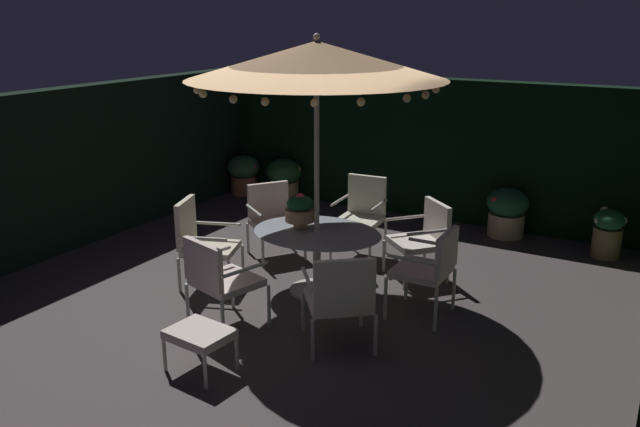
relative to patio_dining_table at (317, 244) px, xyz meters
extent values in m
cube|color=#413A3A|center=(-0.04, -0.32, -0.57)|extent=(7.49, 7.71, 0.02)
cube|color=black|center=(-0.04, 3.38, 0.49)|extent=(7.49, 0.30, 2.11)
cube|color=black|center=(-3.64, -0.32, 0.49)|extent=(0.30, 7.71, 2.11)
cylinder|color=beige|center=(0.00, 0.00, -0.55)|extent=(0.62, 0.62, 0.03)
cylinder|color=beige|center=(0.00, 0.00, -0.22)|extent=(0.09, 0.09, 0.69)
ellipsoid|color=#9BA5B1|center=(0.00, 0.00, 0.14)|extent=(1.48, 1.18, 0.03)
cylinder|color=beige|center=(0.00, 0.00, 0.69)|extent=(0.06, 0.06, 2.50)
cone|color=tan|center=(0.00, 0.00, 2.00)|extent=(2.72, 2.72, 0.39)
sphere|color=beige|center=(0.00, 0.00, 2.23)|extent=(0.07, 0.07, 0.07)
sphere|color=#F9DB8C|center=(1.22, -0.06, 1.72)|extent=(0.08, 0.08, 0.08)
sphere|color=#F9DB8C|center=(1.14, 0.43, 1.72)|extent=(0.08, 0.08, 0.08)
sphere|color=#F9DB8C|center=(0.92, 0.79, 1.72)|extent=(0.08, 0.08, 0.08)
sphere|color=#F9DB8C|center=(0.60, 1.06, 1.72)|extent=(0.08, 0.08, 0.08)
sphere|color=#F9DB8C|center=(0.18, 1.20, 1.72)|extent=(0.08, 0.08, 0.08)
sphere|color=#F9DB8C|center=(-0.23, 1.19, 1.72)|extent=(0.08, 0.08, 0.08)
sphere|color=#F9DB8C|center=(-0.60, 1.06, 1.72)|extent=(0.08, 0.08, 0.08)
sphere|color=#F9DB8C|center=(-0.94, 0.77, 1.72)|extent=(0.08, 0.08, 0.08)
sphere|color=#F9DB8C|center=(-1.13, 0.44, 1.72)|extent=(0.08, 0.08, 0.08)
sphere|color=#F9DB8C|center=(-1.22, 0.02, 1.72)|extent=(0.08, 0.08, 0.08)
sphere|color=#F9DB8C|center=(-1.13, -0.46, 1.72)|extent=(0.08, 0.08, 0.08)
sphere|color=#F9DB8C|center=(-0.90, -0.82, 1.72)|extent=(0.08, 0.08, 0.08)
sphere|color=#F9DB8C|center=(-0.65, -1.03, 1.72)|extent=(0.08, 0.08, 0.08)
sphere|color=#F9DB8C|center=(-0.16, -1.21, 1.72)|extent=(0.08, 0.08, 0.08)
sphere|color=#F9DB8C|center=(0.18, -1.20, 1.72)|extent=(0.08, 0.08, 0.08)
sphere|color=#F9DB8C|center=(0.60, -1.06, 1.72)|extent=(0.08, 0.08, 0.08)
sphere|color=#F9DB8C|center=(0.91, -0.81, 1.72)|extent=(0.08, 0.08, 0.08)
sphere|color=#F9DB8C|center=(1.16, -0.37, 1.72)|extent=(0.08, 0.08, 0.08)
cylinder|color=tan|center=(-0.20, -0.02, 0.20)|extent=(0.15, 0.15, 0.09)
cylinder|color=tan|center=(-0.20, -0.02, 0.32)|extent=(0.33, 0.33, 0.13)
ellipsoid|color=#1B512F|center=(-0.20, -0.02, 0.45)|extent=(0.29, 0.29, 0.18)
sphere|color=#EB487B|center=(-0.20, -0.02, 0.52)|extent=(0.10, 0.10, 0.10)
cylinder|color=silver|center=(0.37, -0.91, -0.36)|extent=(0.04, 0.04, 0.40)
cylinder|color=silver|center=(0.83, -0.54, -0.36)|extent=(0.04, 0.04, 0.40)
cylinder|color=silver|center=(0.74, -1.36, -0.36)|extent=(0.04, 0.04, 0.40)
cylinder|color=silver|center=(1.19, -0.99, -0.36)|extent=(0.04, 0.04, 0.40)
cube|color=silver|center=(0.78, -0.95, -0.12)|extent=(0.80, 0.80, 0.07)
cube|color=silver|center=(0.96, -1.17, 0.15)|extent=(0.47, 0.40, 0.48)
cylinder|color=silver|center=(0.56, -1.14, 0.12)|extent=(0.38, 0.45, 0.04)
cylinder|color=silver|center=(1.01, -0.77, 0.12)|extent=(0.38, 0.45, 0.04)
cylinder|color=silver|center=(0.97, -0.27, -0.33)|extent=(0.04, 0.04, 0.46)
cylinder|color=silver|center=(0.96, 0.30, -0.33)|extent=(0.04, 0.04, 0.46)
cylinder|color=silver|center=(1.50, -0.27, -0.33)|extent=(0.04, 0.04, 0.46)
cylinder|color=silver|center=(1.50, 0.30, -0.33)|extent=(0.04, 0.04, 0.46)
cube|color=silver|center=(1.23, 0.02, -0.07)|extent=(0.53, 0.56, 0.07)
cube|color=silver|center=(1.49, 0.02, 0.18)|extent=(0.07, 0.55, 0.42)
cylinder|color=silver|center=(1.24, -0.27, 0.14)|extent=(0.52, 0.04, 0.04)
cylinder|color=silver|center=(1.23, 0.30, 0.14)|extent=(0.52, 0.04, 0.04)
cylinder|color=beige|center=(0.85, 0.53, -0.36)|extent=(0.04, 0.04, 0.40)
cylinder|color=beige|center=(0.41, 0.91, -0.36)|extent=(0.04, 0.04, 0.40)
cylinder|color=beige|center=(1.21, 0.95, -0.36)|extent=(0.04, 0.04, 0.40)
cylinder|color=beige|center=(0.78, 1.32, -0.36)|extent=(0.04, 0.04, 0.40)
cube|color=silver|center=(0.81, 0.93, -0.12)|extent=(0.78, 0.78, 0.07)
cube|color=silver|center=(0.99, 1.13, 0.13)|extent=(0.45, 0.41, 0.44)
cylinder|color=beige|center=(1.03, 0.74, 0.10)|extent=(0.38, 0.42, 0.04)
cylinder|color=beige|center=(0.60, 1.12, 0.10)|extent=(0.38, 0.42, 0.04)
cylinder|color=silver|center=(0.20, 0.97, -0.34)|extent=(0.04, 0.04, 0.44)
cylinder|color=silver|center=(-0.34, 0.93, -0.34)|extent=(0.04, 0.04, 0.44)
cylinder|color=silver|center=(0.16, 1.53, -0.34)|extent=(0.04, 0.04, 0.44)
cylinder|color=silver|center=(-0.38, 1.49, -0.34)|extent=(0.04, 0.04, 0.44)
cube|color=beige|center=(-0.09, 1.23, -0.09)|extent=(0.56, 0.58, 0.07)
cube|color=beige|center=(-0.11, 1.49, 0.20)|extent=(0.52, 0.10, 0.51)
cylinder|color=silver|center=(0.18, 1.25, 0.16)|extent=(0.08, 0.53, 0.04)
cylinder|color=silver|center=(-0.36, 1.21, 0.16)|extent=(0.08, 0.53, 0.04)
cylinder|color=silver|center=(-0.62, 0.78, -0.36)|extent=(0.04, 0.04, 0.40)
cylinder|color=silver|center=(-0.95, 0.31, -0.36)|extent=(0.04, 0.04, 0.40)
cylinder|color=silver|center=(-1.08, 1.10, -0.36)|extent=(0.04, 0.04, 0.40)
cylinder|color=silver|center=(-1.40, 0.62, -0.36)|extent=(0.04, 0.04, 0.40)
cube|color=beige|center=(-1.01, 0.70, -0.12)|extent=(0.77, 0.77, 0.07)
cube|color=beige|center=(-1.23, 0.85, 0.13)|extent=(0.36, 0.49, 0.45)
cylinder|color=silver|center=(-0.85, 0.94, 0.09)|extent=(0.46, 0.33, 0.04)
cylinder|color=silver|center=(-1.18, 0.47, 0.09)|extent=(0.46, 0.33, 0.04)
cylinder|color=beige|center=(-0.97, -0.08, -0.36)|extent=(0.04, 0.04, 0.40)
cylinder|color=beige|center=(-0.79, -0.58, -0.36)|extent=(0.04, 0.04, 0.40)
cylinder|color=beige|center=(-1.52, -0.28, -0.36)|extent=(0.04, 0.04, 0.40)
cylinder|color=beige|center=(-1.34, -0.78, -0.36)|extent=(0.04, 0.04, 0.40)
cube|color=beige|center=(-1.15, -0.43, -0.13)|extent=(0.72, 0.69, 0.07)
cube|color=beige|center=(-1.42, -0.53, 0.18)|extent=(0.24, 0.50, 0.53)
cylinder|color=beige|center=(-1.25, -0.18, 0.09)|extent=(0.54, 0.23, 0.04)
cylinder|color=beige|center=(-1.06, -0.68, 0.09)|extent=(0.54, 0.23, 0.04)
cylinder|color=silver|center=(-0.55, -0.83, -0.34)|extent=(0.04, 0.04, 0.45)
cylinder|color=silver|center=(0.02, -1.00, -0.34)|extent=(0.04, 0.04, 0.45)
cylinder|color=silver|center=(-0.71, -1.37, -0.34)|extent=(0.04, 0.04, 0.45)
cylinder|color=silver|center=(-0.13, -1.54, -0.34)|extent=(0.04, 0.04, 0.45)
cube|color=silver|center=(-0.34, -1.18, -0.08)|extent=(0.71, 0.69, 0.07)
cube|color=silver|center=(-0.42, -1.44, 0.17)|extent=(0.57, 0.22, 0.44)
cylinder|color=silver|center=(-0.63, -1.10, 0.13)|extent=(0.18, 0.53, 0.04)
cylinder|color=silver|center=(-0.05, -1.27, 0.13)|extent=(0.18, 0.53, 0.04)
cylinder|color=beige|center=(-0.25, -1.78, -0.40)|extent=(0.03, 0.03, 0.31)
cylinder|color=beige|center=(0.24, -1.83, -0.40)|extent=(0.03, 0.03, 0.31)
cylinder|color=beige|center=(-0.29, -2.16, -0.40)|extent=(0.03, 0.03, 0.31)
cylinder|color=beige|center=(0.20, -2.21, -0.40)|extent=(0.03, 0.03, 0.31)
cube|color=silver|center=(-0.02, -1.99, -0.21)|extent=(0.57, 0.47, 0.08)
cylinder|color=tan|center=(1.35, 2.99, -0.40)|extent=(0.50, 0.50, 0.33)
ellipsoid|color=#1F5237|center=(1.35, 2.99, -0.07)|extent=(0.58, 0.58, 0.41)
sphere|color=red|center=(1.53, 2.99, -0.07)|extent=(0.07, 0.07, 0.07)
sphere|color=red|center=(1.24, 3.17, -0.04)|extent=(0.06, 0.06, 0.06)
sphere|color=#CD3439|center=(1.23, 2.80, -0.01)|extent=(0.11, 0.11, 0.11)
cylinder|color=#AB5F44|center=(-3.19, 2.97, -0.40)|extent=(0.45, 0.45, 0.32)
ellipsoid|color=#33673C|center=(-3.19, 2.97, -0.09)|extent=(0.56, 0.56, 0.40)
sphere|color=#C04280|center=(-2.96, 2.94, -0.05)|extent=(0.11, 0.11, 0.11)
sphere|color=#C12D8D|center=(-3.23, 3.16, -0.02)|extent=(0.09, 0.09, 0.09)
sphere|color=#C14388|center=(-3.40, 3.04, -0.03)|extent=(0.06, 0.06, 0.06)
sphere|color=#BA457C|center=(-3.20, 2.78, -0.07)|extent=(0.08, 0.08, 0.08)
cylinder|color=olive|center=(2.69, 2.79, -0.36)|extent=(0.36, 0.36, 0.39)
ellipsoid|color=#226131|center=(2.69, 2.79, -0.06)|extent=(0.38, 0.38, 0.27)
sphere|color=silver|center=(2.85, 2.80, -0.05)|extent=(0.10, 0.10, 0.10)
sphere|color=beige|center=(2.71, 2.88, 0.00)|extent=(0.10, 0.10, 0.10)
sphere|color=silver|center=(2.61, 2.90, 0.02)|extent=(0.10, 0.10, 0.10)
sphere|color=silver|center=(2.57, 2.69, -0.06)|extent=(0.08, 0.08, 0.08)
sphere|color=silver|center=(2.77, 2.67, -0.05)|extent=(0.09, 0.09, 0.09)
cylinder|color=tan|center=(-2.38, 3.02, -0.40)|extent=(0.49, 0.49, 0.32)
ellipsoid|color=#245727|center=(-2.38, 3.02, -0.07)|extent=(0.60, 0.60, 0.42)
sphere|color=#F7C249|center=(-2.13, 3.06, -0.02)|extent=(0.10, 0.10, 0.10)
sphere|color=yellow|center=(-2.42, 3.17, 0.06)|extent=(0.10, 0.10, 0.10)
sphere|color=#F6C449|center=(-2.44, 2.83, -0.07)|extent=(0.08, 0.08, 0.08)
camera|label=1|loc=(3.42, -5.89, 2.46)|focal=36.58mm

